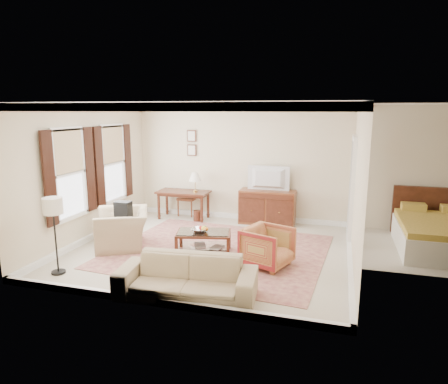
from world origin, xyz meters
The scene contains 21 objects.
room_shell centered at (0.00, 0.00, 2.47)m, with size 5.51×5.01×2.91m.
annex_bedroom centered at (4.49, 1.15, 0.34)m, with size 3.00×2.70×2.90m.
window_front centered at (-2.70, -0.70, 1.55)m, with size 0.12×1.56×1.80m, color #CCB284, non-canonical shape.
window_rear centered at (-2.70, 0.90, 1.55)m, with size 0.12×1.56×1.80m, color #CCB284, non-canonical shape.
doorway centered at (2.71, 1.50, 1.08)m, with size 0.10×1.12×2.25m, color white, non-canonical shape.
rug centered at (0.18, -0.04, 0.01)m, with size 4.14×3.55×0.01m, color maroon.
writing_desk centered at (-1.41, 2.07, 0.62)m, with size 1.33×0.67×0.73m.
desk_chair centered at (-1.44, 2.42, 0.53)m, with size 0.45×0.45×1.05m, color brown, non-canonical shape.
desk_lamp centered at (-1.08, 2.07, 0.98)m, with size 0.32×0.32×0.50m, color silver, non-canonical shape.
framed_prints centered at (-1.31, 2.47, 1.94)m, with size 0.25×0.04×0.68m, color #532617, non-canonical shape.
sideboard centered at (0.77, 2.21, 0.42)m, with size 1.37×0.53×0.84m, color brown.
tv centered at (0.77, 2.19, 1.33)m, with size 0.98×0.56×0.13m, color black.
coffee_table centered at (-0.07, -0.22, 0.34)m, with size 1.16×0.84×0.45m.
fruit_bowl centered at (-0.14, -0.28, 0.50)m, with size 0.42×0.42×0.10m, color silver.
book_a centered at (-0.24, -0.29, 0.17)m, with size 0.28×0.04×0.38m, color brown.
book_b centered at (0.13, -0.26, 0.17)m, with size 0.28×0.03×0.38m, color brown.
striped_armchair centered at (1.26, -0.53, 0.40)m, with size 0.78×0.73×0.80m, color maroon.
club_armchair centered at (-1.80, -0.31, 0.51)m, with size 1.18×0.76×1.03m, color tan.
backpack centered at (-1.81, -0.25, 0.76)m, with size 0.32×0.22×0.40m, color black.
sofa centered at (0.30, -2.07, 0.41)m, with size 2.10×0.61×0.82m, color tan.
floor_lamp centered at (-2.17, -1.87, 1.11)m, with size 0.33×0.33×1.35m.
Camera 1 is at (2.41, -7.33, 2.80)m, focal length 32.00 mm.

